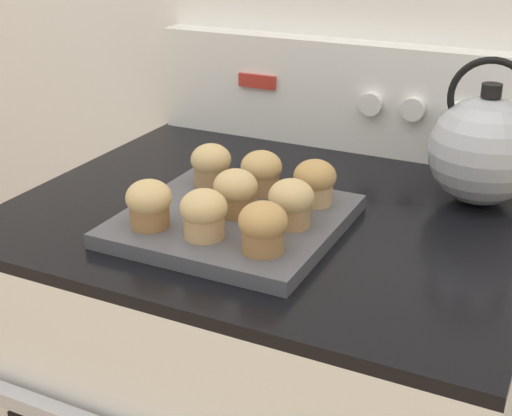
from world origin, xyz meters
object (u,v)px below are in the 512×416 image
(muffin_r2_c0, at_px, (211,165))
(muffin_r2_c1, at_px, (261,172))
(muffin_r0_c0, at_px, (149,203))
(muffin_r0_c2, at_px, (263,227))
(muffin_r1_c2, at_px, (291,203))
(muffin_r0_c1, at_px, (204,213))
(muffin_pan, at_px, (234,221))
(tea_kettle, at_px, (485,149))
(muffin_r2_c2, at_px, (315,182))
(muffin_r1_c1, at_px, (235,192))

(muffin_r2_c0, bearing_deg, muffin_r2_c1, 3.22)
(muffin_r2_c1, bearing_deg, muffin_r0_c0, -115.89)
(muffin_r0_c2, bearing_deg, muffin_r0_c0, 179.91)
(muffin_r1_c2, distance_m, muffin_r2_c0, 0.19)
(muffin_r0_c1, relative_size, muffin_r2_c1, 1.00)
(muffin_pan, bearing_deg, muffin_r0_c2, -44.73)
(muffin_r0_c2, distance_m, muffin_r2_c0, 0.24)
(muffin_r0_c0, height_order, muffin_r0_c2, same)
(tea_kettle, bearing_deg, muffin_r2_c1, -151.19)
(muffin_pan, xyz_separation_m, muffin_r2_c0, (-0.08, 0.08, 0.04))
(tea_kettle, bearing_deg, muffin_r0_c0, -138.46)
(muffin_r0_c1, xyz_separation_m, muffin_r2_c2, (0.09, 0.17, 0.00))
(muffin_pan, distance_m, muffin_r0_c1, 0.10)
(muffin_r2_c1, relative_size, muffin_r2_c2, 1.00)
(muffin_pan, bearing_deg, muffin_r2_c0, 134.78)
(muffin_r0_c1, height_order, tea_kettle, tea_kettle)
(muffin_r0_c2, height_order, muffin_r2_c0, same)
(muffin_r0_c1, height_order, muffin_r2_c0, same)
(muffin_r0_c0, distance_m, muffin_r2_c2, 0.25)
(muffin_r2_c2, bearing_deg, muffin_r1_c2, -90.04)
(muffin_r1_c1, height_order, muffin_r1_c2, same)
(muffin_r1_c2, relative_size, tea_kettle, 0.29)
(muffin_r0_c2, relative_size, muffin_r1_c1, 1.00)
(muffin_pan, bearing_deg, tea_kettle, 40.18)
(muffin_r0_c1, relative_size, muffin_r2_c0, 1.00)
(muffin_r0_c2, height_order, muffin_r1_c1, same)
(muffin_r1_c1, xyz_separation_m, muffin_r2_c2, (0.09, 0.09, 0.00))
(muffin_r0_c1, relative_size, muffin_r0_c2, 1.00)
(muffin_pan, xyz_separation_m, tea_kettle, (0.30, 0.25, 0.08))
(muffin_r0_c0, xyz_separation_m, muffin_r0_c2, (0.17, -0.00, 0.00))
(muffin_r1_c2, bearing_deg, muffin_r0_c2, -90.51)
(muffin_r0_c2, relative_size, muffin_r2_c1, 1.00)
(muffin_pan, height_order, muffin_r2_c2, muffin_r2_c2)
(muffin_r0_c0, bearing_deg, muffin_r2_c1, 64.11)
(tea_kettle, bearing_deg, muffin_r0_c2, -121.87)
(muffin_r0_c2, xyz_separation_m, muffin_r2_c2, (0.00, 0.18, 0.00))
(muffin_r1_c2, bearing_deg, muffin_r0_c0, -153.19)
(tea_kettle, bearing_deg, muffin_pan, -139.82)
(muffin_r1_c1, relative_size, tea_kettle, 0.29)
(muffin_r1_c1, bearing_deg, muffin_r2_c2, 45.00)
(muffin_pan, bearing_deg, muffin_r1_c2, 0.29)
(muffin_r0_c0, bearing_deg, muffin_r0_c2, -0.09)
(muffin_r0_c0, relative_size, muffin_r1_c2, 1.00)
(muffin_r0_c0, bearing_deg, muffin_r1_c1, 45.38)
(muffin_pan, distance_m, tea_kettle, 0.40)
(muffin_r0_c0, xyz_separation_m, muffin_r2_c0, (0.00, 0.17, 0.00))
(muffin_r2_c1, bearing_deg, muffin_r0_c2, -63.76)
(muffin_r0_c1, distance_m, muffin_r1_c2, 0.12)
(muffin_r0_c0, xyz_separation_m, muffin_r1_c2, (0.17, 0.09, 0.00))
(muffin_r2_c0, bearing_deg, muffin_r0_c0, -90.20)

